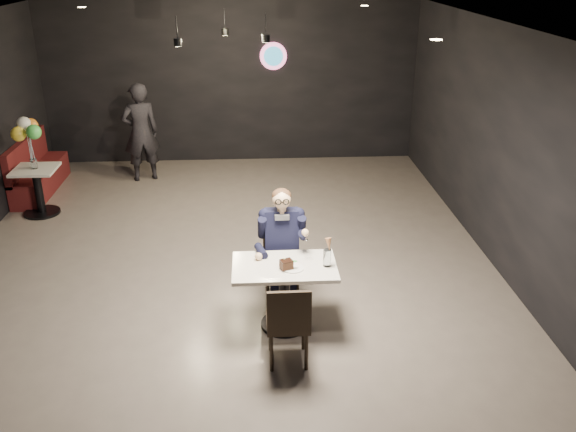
{
  "coord_description": "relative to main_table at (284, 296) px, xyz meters",
  "views": [
    {
      "loc": [
        0.38,
        -7.05,
        3.8
      ],
      "look_at": [
        0.76,
        -0.78,
        1.05
      ],
      "focal_mm": 38.0,
      "sensor_mm": 36.0,
      "label": 1
    }
  ],
  "objects": [
    {
      "name": "chair_near",
      "position": [
        0.0,
        -0.62,
        0.09
      ],
      "size": [
        0.42,
        0.46,
        0.92
      ],
      "primitive_type": "cube",
      "rotation": [
        0.0,
        0.0,
        0.0
      ],
      "color": "black",
      "rests_on": "floor"
    },
    {
      "name": "seated_man",
      "position": [
        0.0,
        0.55,
        0.34
      ],
      "size": [
        0.6,
        0.8,
        1.44
      ],
      "primitive_type": "cube",
      "color": "black",
      "rests_on": "floor"
    },
    {
      "name": "wafer_cone",
      "position": [
        0.46,
        -0.03,
        0.62
      ],
      "size": [
        0.08,
        0.08,
        0.13
      ],
      "primitive_type": "cone",
      "rotation": [
        0.0,
        0.0,
        0.26
      ],
      "color": "#B77B4B",
      "rests_on": "sundae_glass"
    },
    {
      "name": "main_table",
      "position": [
        0.0,
        0.0,
        0.0
      ],
      "size": [
        1.1,
        0.7,
        0.75
      ],
      "primitive_type": "cube",
      "color": "white",
      "rests_on": "floor"
    },
    {
      "name": "balloon_bunch",
      "position": [
        -3.63,
        3.34,
        0.86
      ],
      "size": [
        0.4,
        0.4,
        0.67
      ],
      "primitive_type": "cube",
      "color": "yellow",
      "rests_on": "balloon_vase"
    },
    {
      "name": "booth_bench",
      "position": [
        -3.93,
        4.34,
        0.09
      ],
      "size": [
        0.46,
        1.84,
        0.92
      ],
      "primitive_type": "cube",
      "color": "#49120F",
      "rests_on": "floor"
    },
    {
      "name": "balloon_vase",
      "position": [
        -3.63,
        3.34,
        0.45
      ],
      "size": [
        0.1,
        0.1,
        0.15
      ],
      "primitive_type": "cylinder",
      "color": "silver",
      "rests_on": "side_table"
    },
    {
      "name": "side_table",
      "position": [
        -3.63,
        3.34,
        0.02
      ],
      "size": [
        0.63,
        0.63,
        0.79
      ],
      "primitive_type": "cube",
      "color": "white",
      "rests_on": "floor"
    },
    {
      "name": "pendant_lights",
      "position": [
        -0.68,
        3.38,
        2.51
      ],
      "size": [
        1.4,
        1.2,
        0.36
      ],
      "primitive_type": "cube",
      "color": "black",
      "rests_on": "floor"
    },
    {
      "name": "cake_slice",
      "position": [
        0.02,
        -0.09,
        0.43
      ],
      "size": [
        0.15,
        0.14,
        0.09
      ],
      "primitive_type": "cube",
      "rotation": [
        0.0,
        0.0,
        0.35
      ],
      "color": "black",
      "rests_on": "dessert_plate"
    },
    {
      "name": "wall_sign",
      "position": [
        0.12,
        5.85,
        1.62
      ],
      "size": [
        0.5,
        0.06,
        0.5
      ],
      "primitive_type": null,
      "color": "pink",
      "rests_on": "floor"
    },
    {
      "name": "passerby",
      "position": [
        -2.26,
        4.84,
        0.49
      ],
      "size": [
        0.73,
        0.6,
        1.74
      ],
      "primitive_type": "imported",
      "rotation": [
        0.0,
        0.0,
        3.47
      ],
      "color": "black",
      "rests_on": "floor"
    },
    {
      "name": "floor",
      "position": [
        -0.68,
        1.38,
        -0.38
      ],
      "size": [
        9.0,
        9.0,
        0.0
      ],
      "primitive_type": "plane",
      "color": "slate",
      "rests_on": "ground"
    },
    {
      "name": "chair_far",
      "position": [
        0.0,
        0.55,
        0.09
      ],
      "size": [
        0.42,
        0.46,
        0.92
      ],
      "primitive_type": "cube",
      "color": "black",
      "rests_on": "floor"
    },
    {
      "name": "dessert_plate",
      "position": [
        0.08,
        -0.08,
        0.38
      ],
      "size": [
        0.23,
        0.23,
        0.01
      ],
      "primitive_type": "cylinder",
      "color": "white",
      "rests_on": "main_table"
    },
    {
      "name": "mint_leaf",
      "position": [
        0.1,
        -0.09,
        0.47
      ],
      "size": [
        0.06,
        0.04,
        0.01
      ],
      "primitive_type": "ellipsoid",
      "color": "#2D8C35",
      "rests_on": "cake_slice"
    },
    {
      "name": "sundae_glass",
      "position": [
        0.45,
        -0.04,
        0.47
      ],
      "size": [
        0.08,
        0.08,
        0.19
      ],
      "primitive_type": "cylinder",
      "color": "silver",
      "rests_on": "main_table"
    }
  ]
}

